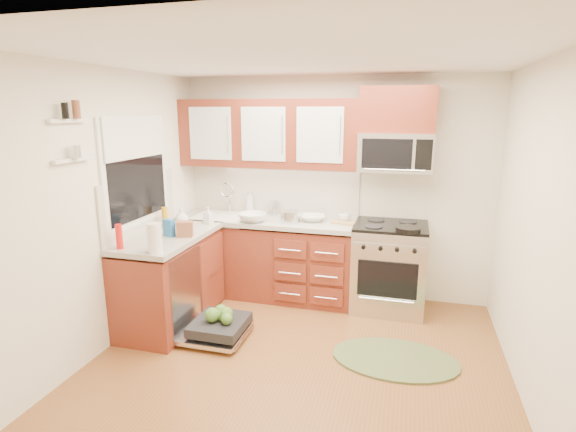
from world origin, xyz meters
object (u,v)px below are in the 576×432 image
(sink, at_px, (223,226))
(cup, at_px, (345,217))
(bowl_a, at_px, (313,218))
(paper_towel_roll, at_px, (155,238))
(microwave, at_px, (396,152))
(rug, at_px, (395,359))
(dishwasher, at_px, (216,328))
(stock_pot, at_px, (290,217))
(range, at_px, (389,267))
(skillet, at_px, (408,229))
(cutting_board, at_px, (344,222))
(upper_cabinets, at_px, (268,133))
(bowl_b, at_px, (253,217))

(sink, relative_size, cup, 4.82)
(bowl_a, bearing_deg, paper_towel_roll, -125.86)
(microwave, distance_m, rug, 2.08)
(dishwasher, height_order, bowl_a, bowl_a)
(microwave, height_order, stock_pot, microwave)
(range, height_order, skillet, skillet)
(stock_pot, height_order, paper_towel_roll, paper_towel_roll)
(range, height_order, cutting_board, range)
(cup, bearing_deg, cutting_board, -82.98)
(upper_cabinets, xyz_separation_m, sink, (-0.52, -0.16, -1.07))
(dishwasher, xyz_separation_m, cutting_board, (1.04, 1.15, 0.83))
(microwave, distance_m, sink, 2.13)
(microwave, xyz_separation_m, bowl_b, (-1.49, -0.30, -0.73))
(paper_towel_roll, bearing_deg, skillet, 29.69)
(range, height_order, cup, cup)
(sink, relative_size, bowl_b, 2.01)
(rug, height_order, cutting_board, cutting_board)
(dishwasher, relative_size, paper_towel_roll, 2.67)
(dishwasher, bearing_deg, paper_towel_roll, -140.63)
(upper_cabinets, xyz_separation_m, skillet, (1.58, -0.40, -0.90))
(rug, height_order, bowl_a, bowl_a)
(sink, relative_size, dishwasher, 0.89)
(range, height_order, dishwasher, range)
(bowl_b, bearing_deg, microwave, 11.36)
(sink, bearing_deg, cup, 4.35)
(bowl_a, bearing_deg, sink, -177.81)
(range, bearing_deg, microwave, 90.00)
(sink, bearing_deg, bowl_a, 2.19)
(cup, bearing_deg, range, -10.89)
(dishwasher, height_order, paper_towel_roll, paper_towel_roll)
(cutting_board, relative_size, paper_towel_roll, 0.98)
(microwave, xyz_separation_m, cutting_board, (-0.50, -0.10, -0.77))
(bowl_a, xyz_separation_m, cup, (0.35, 0.07, 0.02))
(upper_cabinets, distance_m, range, 1.99)
(sink, height_order, paper_towel_roll, paper_towel_roll)
(bowl_b, bearing_deg, range, 6.87)
(dishwasher, xyz_separation_m, stock_pot, (0.46, 1.03, 0.89))
(stock_pot, bearing_deg, microwave, 11.34)
(paper_towel_roll, relative_size, bowl_b, 0.85)
(cutting_board, bearing_deg, sink, -178.88)
(range, distance_m, cup, 0.72)
(upper_cabinets, height_order, dishwasher, upper_cabinets)
(upper_cabinets, relative_size, sink, 3.31)
(upper_cabinets, height_order, skillet, upper_cabinets)
(rug, distance_m, bowl_a, 1.77)
(upper_cabinets, distance_m, bowl_b, 0.96)
(rug, bearing_deg, microwave, 96.12)
(upper_cabinets, distance_m, paper_towel_roll, 1.87)
(skillet, xyz_separation_m, bowl_b, (-1.67, 0.07, -0.00))
(sink, bearing_deg, cutting_board, 1.12)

